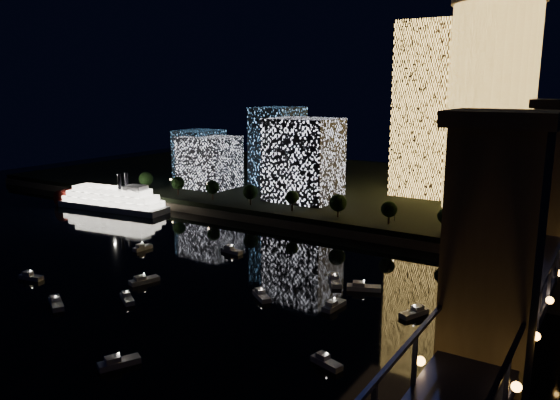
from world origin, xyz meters
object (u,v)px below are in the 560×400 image
(tower_rectangular, at_px, (426,110))
(riverboat, at_px, (108,199))
(truss_bridge, at_px, (515,306))
(tower_cylindrical, at_px, (491,107))

(tower_rectangular, xyz_separation_m, riverboat, (-113.28, -83.22, -38.35))
(tower_rectangular, height_order, truss_bridge, tower_rectangular)
(tower_cylindrical, bearing_deg, riverboat, -155.47)
(truss_bridge, bearing_deg, riverboat, 160.45)
(tower_cylindrical, distance_m, truss_bridge, 135.47)
(tower_rectangular, relative_size, riverboat, 1.31)
(truss_bridge, bearing_deg, tower_cylindrical, 104.17)
(riverboat, bearing_deg, truss_bridge, -19.55)
(tower_cylindrical, xyz_separation_m, truss_bridge, (32.40, -128.33, -28.91))
(truss_bridge, distance_m, riverboat, 187.52)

